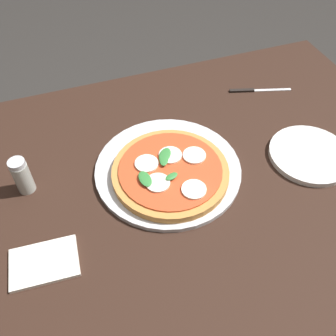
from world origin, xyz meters
TOP-DOWN VIEW (x-y plane):
  - ground_plane at (0.00, 0.00)m, footprint 6.00×6.00m
  - dining_table at (0.00, 0.00)m, footprint 1.27×0.85m
  - serving_tray at (-0.01, 0.02)m, footprint 0.34×0.34m
  - pizza at (-0.01, -0.00)m, footprint 0.27×0.27m
  - plate_white at (0.33, -0.05)m, footprint 0.20×0.20m
  - napkin at (-0.32, -0.12)m, footprint 0.14×0.10m
  - knife at (0.32, 0.23)m, footprint 0.18×0.06m
  - pepper_shaker at (-0.33, 0.08)m, footprint 0.04×0.04m

SIDE VIEW (x-z plane):
  - ground_plane at x=0.00m, z-range 0.00..0.00m
  - dining_table at x=0.00m, z-range 0.27..1.05m
  - knife at x=0.32m, z-range 0.78..0.78m
  - napkin at x=-0.32m, z-range 0.78..0.78m
  - serving_tray at x=-0.01m, z-range 0.78..0.79m
  - plate_white at x=0.33m, z-range 0.78..0.79m
  - pizza at x=-0.01m, z-range 0.78..0.81m
  - pepper_shaker at x=-0.33m, z-range 0.78..0.87m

